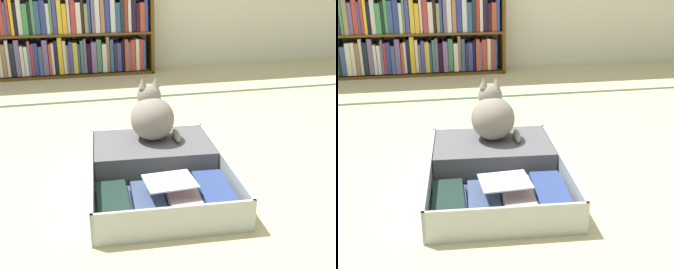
% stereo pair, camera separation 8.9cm
% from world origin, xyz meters
% --- Properties ---
extents(ground_plane, '(10.00, 10.00, 0.00)m').
position_xyz_m(ground_plane, '(0.00, 0.00, 0.00)').
color(ground_plane, '#C8B98C').
extents(tatami_border, '(4.80, 0.05, 0.00)m').
position_xyz_m(tatami_border, '(0.00, 1.35, 0.00)').
color(tatami_border, '#33482D').
rests_on(tatami_border, ground_plane).
extents(bookshelf, '(1.57, 0.26, 0.75)m').
position_xyz_m(bookshelf, '(-0.22, 2.25, 0.36)').
color(bookshelf, brown).
rests_on(bookshelf, ground_plane).
extents(open_suitcase, '(0.64, 0.84, 0.13)m').
position_xyz_m(open_suitcase, '(0.13, 0.01, 0.05)').
color(open_suitcase, '#B3BCB3').
rests_on(open_suitcase, ground_plane).
extents(black_cat, '(0.25, 0.23, 0.29)m').
position_xyz_m(black_cat, '(0.14, 0.19, 0.24)').
color(black_cat, gray).
rests_on(black_cat, open_suitcase).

